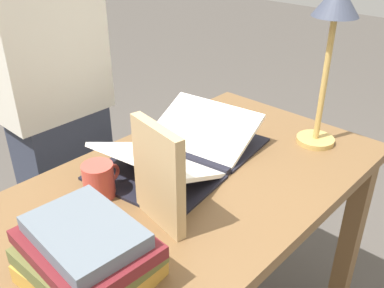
# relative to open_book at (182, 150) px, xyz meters

# --- Properties ---
(reading_desk) EXTENTS (1.11, 0.66, 0.78)m
(reading_desk) POSITION_rel_open_book_xyz_m (0.05, 0.10, -0.16)
(reading_desk) COLOR brown
(reading_desk) RESTS_ON ground_plane
(open_book) EXTENTS (0.54, 0.40, 0.10)m
(open_book) POSITION_rel_open_book_xyz_m (0.00, 0.00, 0.00)
(open_book) COLOR black
(open_book) RESTS_ON reading_desk
(book_stack_tall) EXTENTS (0.23, 0.26, 0.13)m
(book_stack_tall) POSITION_rel_open_book_xyz_m (0.46, 0.19, 0.03)
(book_stack_tall) COLOR #BC8933
(book_stack_tall) RESTS_ON reading_desk
(book_standing_upright) EXTENTS (0.05, 0.17, 0.25)m
(book_standing_upright) POSITION_rel_open_book_xyz_m (0.24, 0.16, 0.09)
(book_standing_upright) COLOR tan
(book_standing_upright) RESTS_ON reading_desk
(reading_lamp) EXTENTS (0.13, 0.13, 0.48)m
(reading_lamp) POSITION_rel_open_book_xyz_m (-0.36, 0.24, 0.34)
(reading_lamp) COLOR tan
(reading_lamp) RESTS_ON reading_desk
(coffee_mug) EXTENTS (0.11, 0.08, 0.09)m
(coffee_mug) POSITION_rel_open_book_xyz_m (0.27, -0.03, 0.02)
(coffee_mug) COLOR #B74238
(coffee_mug) RESTS_ON reading_desk
(person_reader) EXTENTS (0.36, 0.22, 1.67)m
(person_reader) POSITION_rel_open_book_xyz_m (0.09, -0.52, 0.02)
(person_reader) COLOR #2D3342
(person_reader) RESTS_ON ground_plane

